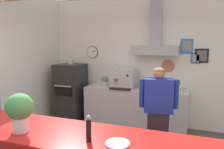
{
  "coord_description": "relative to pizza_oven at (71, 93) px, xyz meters",
  "views": [
    {
      "loc": [
        0.94,
        -2.22,
        1.87
      ],
      "look_at": [
        -0.14,
        0.79,
        1.43
      ],
      "focal_mm": 33.98,
      "sensor_mm": 36.0,
      "label": 1
    }
  ],
  "objects": [
    {
      "name": "back_wall_assembly",
      "position": [
        1.72,
        0.32,
        0.89
      ],
      "size": [
        4.68,
        3.04,
        3.0
      ],
      "color": "gray",
      "rests_on": "ground_plane"
    },
    {
      "name": "back_prep_counter",
      "position": [
        1.57,
        0.12,
        -0.26
      ],
      "size": [
        2.24,
        0.63,
        0.93
      ],
      "color": "#B7BABF",
      "rests_on": "ground_plane"
    },
    {
      "name": "pizza_oven",
      "position": [
        0.0,
        0.0,
        0.0
      ],
      "size": [
        0.61,
        0.69,
        1.53
      ],
      "color": "#232326",
      "rests_on": "ground_plane"
    },
    {
      "name": "shop_worker",
      "position": [
        2.25,
        -1.24,
        0.1
      ],
      "size": [
        0.58,
        0.28,
        1.55
      ],
      "rotation": [
        0.0,
        0.0,
        3.3
      ],
      "color": "#232328",
      "rests_on": "ground_plane"
    },
    {
      "name": "espresso_machine",
      "position": [
        1.31,
        0.09,
        0.44
      ],
      "size": [
        0.51,
        0.55,
        0.45
      ],
      "color": "#B7BABF",
      "rests_on": "back_prep_counter"
    },
    {
      "name": "potted_oregano",
      "position": [
        2.1,
        0.13,
        0.3
      ],
      "size": [
        0.12,
        0.12,
        0.16
      ],
      "color": "#9E563D",
      "rests_on": "back_prep_counter"
    },
    {
      "name": "potted_basil",
      "position": [
        0.83,
        0.14,
        0.34
      ],
      "size": [
        0.16,
        0.16,
        0.22
      ],
      "color": "beige",
      "rests_on": "back_prep_counter"
    },
    {
      "name": "potted_sage",
      "position": [
        2.43,
        0.11,
        0.36
      ],
      "size": [
        0.19,
        0.19,
        0.25
      ],
      "color": "beige",
      "rests_on": "back_prep_counter"
    },
    {
      "name": "potted_thyme",
      "position": [
        1.73,
        0.11,
        0.34
      ],
      "size": [
        0.14,
        0.14,
        0.21
      ],
      "color": "#4C4C51",
      "rests_on": "back_prep_counter"
    },
    {
      "name": "pepper_grinder",
      "position": [
        1.83,
        -2.75,
        0.4
      ],
      "size": [
        0.05,
        0.05,
        0.25
      ],
      "color": "black",
      "rests_on": "service_counter"
    },
    {
      "name": "condiment_plate",
      "position": [
        2.09,
        -2.71,
        0.29
      ],
      "size": [
        0.22,
        0.22,
        0.01
      ],
      "color": "white",
      "rests_on": "service_counter"
    },
    {
      "name": "basil_vase",
      "position": [
        1.07,
        -2.77,
        0.5
      ],
      "size": [
        0.27,
        0.27,
        0.4
      ],
      "color": "silver",
      "rests_on": "service_counter"
    }
  ]
}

